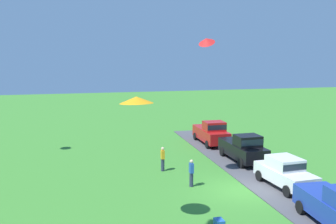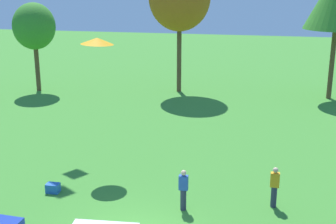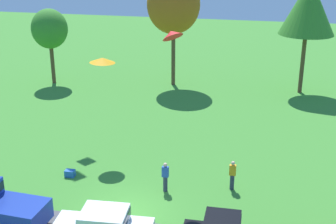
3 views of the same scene
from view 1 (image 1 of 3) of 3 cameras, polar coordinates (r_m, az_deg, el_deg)
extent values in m
plane|color=#3D842D|center=(24.30, 10.21, -11.21)|extent=(120.00, 120.00, 0.00)
cube|color=#4C4C51|center=(25.57, 16.27, -10.34)|extent=(36.00, 4.40, 0.06)
cylinder|color=black|center=(22.55, 22.81, -12.29)|extent=(0.69, 0.28, 0.68)
cylinder|color=black|center=(21.65, 18.70, -12.95)|extent=(0.69, 0.28, 0.68)
cube|color=white|center=(25.22, 16.64, -8.79)|extent=(4.52, 2.12, 0.80)
cube|color=white|center=(25.09, 16.59, -7.09)|extent=(2.12, 1.78, 0.70)
cube|color=#19232D|center=(25.09, 16.59, -7.09)|extent=(2.15, 1.75, 0.38)
cylinder|color=black|center=(24.70, 20.26, -10.31)|extent=(0.70, 0.29, 0.68)
cylinder|color=black|center=(23.71, 16.95, -10.94)|extent=(0.70, 0.29, 0.68)
cylinder|color=black|center=(26.97, 16.30, -8.51)|extent=(0.70, 0.29, 0.68)
cylinder|color=black|center=(26.08, 13.15, -8.98)|extent=(0.70, 0.29, 0.68)
cube|color=black|center=(30.32, 10.76, -5.43)|extent=(5.05, 2.02, 1.00)
cube|color=black|center=(29.42, 11.49, -4.08)|extent=(1.54, 1.80, 0.80)
cube|color=#19232D|center=(29.42, 11.49, -4.08)|extent=(1.57, 1.76, 0.44)
cylinder|color=black|center=(29.40, 13.78, -6.98)|extent=(0.69, 0.26, 0.68)
cylinder|color=black|center=(28.59, 10.59, -7.33)|extent=(0.69, 0.26, 0.68)
cylinder|color=black|center=(32.31, 10.86, -5.47)|extent=(0.69, 0.26, 0.68)
cylinder|color=black|center=(31.57, 7.90, -5.73)|extent=(0.69, 0.26, 0.68)
cube|color=red|center=(35.58, 6.24, -3.23)|extent=(5.00, 1.90, 1.00)
cube|color=red|center=(34.66, 6.71, -2.04)|extent=(1.50, 1.76, 0.80)
cube|color=#19232D|center=(34.66, 6.71, -2.04)|extent=(1.53, 1.73, 0.44)
cylinder|color=black|center=(34.46, 8.61, -4.52)|extent=(0.68, 0.24, 0.68)
cylinder|color=black|center=(33.82, 5.77, -4.72)|extent=(0.68, 0.24, 0.68)
cylinder|color=black|center=(37.55, 6.63, -3.39)|extent=(0.68, 0.24, 0.68)
cylinder|color=black|center=(36.96, 4.00, -3.54)|extent=(0.68, 0.24, 0.68)
cylinder|color=#2D334C|center=(24.57, 3.41, -9.77)|extent=(0.24, 0.24, 0.88)
cube|color=#2851AD|center=(24.35, 3.42, -8.12)|extent=(0.36, 0.22, 0.60)
sphere|color=beige|center=(24.23, 3.43, -7.17)|extent=(0.22, 0.22, 0.22)
cylinder|color=#2D334C|center=(27.59, -0.77, -7.68)|extent=(0.24, 0.24, 0.88)
cube|color=orange|center=(27.39, -0.77, -6.19)|extent=(0.36, 0.22, 0.60)
sphere|color=beige|center=(27.29, -0.78, -5.34)|extent=(0.22, 0.22, 0.22)
cube|color=blue|center=(19.44, 7.42, -15.73)|extent=(0.56, 0.40, 0.40)
cone|color=orange|center=(17.76, -4.60, 1.76)|extent=(2.05, 2.05, 0.37)
cone|color=red|center=(24.19, 5.60, 10.27)|extent=(1.43, 1.42, 0.78)
camera|label=2|loc=(34.42, 29.95, 8.96)|focal=50.00mm
camera|label=3|loc=(40.05, 33.74, 14.26)|focal=50.00mm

